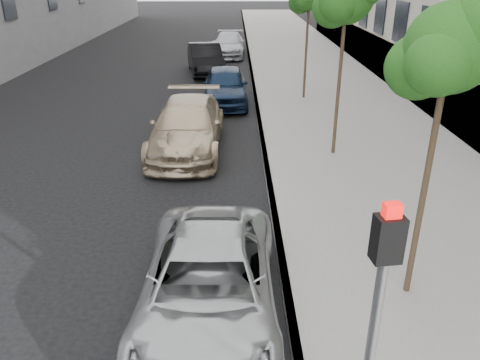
{
  "coord_description": "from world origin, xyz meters",
  "views": [
    {
      "loc": [
        0.3,
        -4.94,
        5.13
      ],
      "look_at": [
        0.39,
        3.06,
        1.5
      ],
      "focal_mm": 35.0,
      "sensor_mm": 36.0,
      "label": 1
    }
  ],
  "objects_px": {
    "minivan": "(208,285)",
    "sedan_black": "(205,59)",
    "suv": "(187,126)",
    "signal_pole": "(375,324)",
    "sedan_blue": "(225,86)",
    "sedan_rear": "(229,45)",
    "tree_near": "(452,49)"
  },
  "relations": [
    {
      "from": "suv",
      "to": "sedan_black",
      "type": "xyz_separation_m",
      "value": [
        -0.1,
        11.5,
        0.01
      ]
    },
    {
      "from": "minivan",
      "to": "sedan_black",
      "type": "relative_size",
      "value": 1.0
    },
    {
      "from": "suv",
      "to": "sedan_blue",
      "type": "distance_m",
      "value": 5.47
    },
    {
      "from": "sedan_black",
      "to": "sedan_rear",
      "type": "relative_size",
      "value": 0.95
    },
    {
      "from": "signal_pole",
      "to": "tree_near",
      "type": "bearing_deg",
      "value": 54.27
    },
    {
      "from": "minivan",
      "to": "sedan_rear",
      "type": "xyz_separation_m",
      "value": [
        0.03,
        24.51,
        0.06
      ]
    },
    {
      "from": "sedan_blue",
      "to": "sedan_rear",
      "type": "relative_size",
      "value": 0.9
    },
    {
      "from": "signal_pole",
      "to": "sedan_black",
      "type": "bearing_deg",
      "value": 89.7
    },
    {
      "from": "sedan_blue",
      "to": "sedan_black",
      "type": "relative_size",
      "value": 0.95
    },
    {
      "from": "signal_pole",
      "to": "suv",
      "type": "distance_m",
      "value": 10.76
    },
    {
      "from": "sedan_blue",
      "to": "sedan_rear",
      "type": "distance_m",
      "value": 11.46
    },
    {
      "from": "tree_near",
      "to": "minivan",
      "type": "height_order",
      "value": "tree_near"
    },
    {
      "from": "minivan",
      "to": "signal_pole",
      "type": "bearing_deg",
      "value": -56.18
    },
    {
      "from": "tree_near",
      "to": "sedan_black",
      "type": "bearing_deg",
      "value": 103.5
    },
    {
      "from": "minivan",
      "to": "sedan_rear",
      "type": "bearing_deg",
      "value": 90.86
    },
    {
      "from": "sedan_blue",
      "to": "sedan_rear",
      "type": "bearing_deg",
      "value": 88.6
    },
    {
      "from": "minivan",
      "to": "sedan_blue",
      "type": "relative_size",
      "value": 1.05
    },
    {
      "from": "minivan",
      "to": "sedan_blue",
      "type": "distance_m",
      "value": 13.05
    },
    {
      "from": "suv",
      "to": "sedan_rear",
      "type": "xyz_separation_m",
      "value": [
        1.06,
        16.82,
        -0.04
      ]
    },
    {
      "from": "suv",
      "to": "sedan_black",
      "type": "height_order",
      "value": "sedan_black"
    },
    {
      "from": "suv",
      "to": "signal_pole",
      "type": "bearing_deg",
      "value": -74.23
    },
    {
      "from": "minivan",
      "to": "sedan_black",
      "type": "xyz_separation_m",
      "value": [
        -1.13,
        19.19,
        0.12
      ]
    },
    {
      "from": "tree_near",
      "to": "suv",
      "type": "distance_m",
      "value": 9.08
    },
    {
      "from": "tree_near",
      "to": "suv",
      "type": "height_order",
      "value": "tree_near"
    },
    {
      "from": "sedan_rear",
      "to": "sedan_blue",
      "type": "bearing_deg",
      "value": -87.54
    },
    {
      "from": "signal_pole",
      "to": "minivan",
      "type": "relative_size",
      "value": 0.71
    },
    {
      "from": "sedan_blue",
      "to": "sedan_black",
      "type": "height_order",
      "value": "sedan_black"
    },
    {
      "from": "signal_pole",
      "to": "sedan_blue",
      "type": "relative_size",
      "value": 0.75
    },
    {
      "from": "signal_pole",
      "to": "sedan_black",
      "type": "relative_size",
      "value": 0.71
    },
    {
      "from": "suv",
      "to": "sedan_blue",
      "type": "xyz_separation_m",
      "value": [
        1.06,
        5.36,
        -0.0
      ]
    },
    {
      "from": "minivan",
      "to": "suv",
      "type": "xyz_separation_m",
      "value": [
        -1.03,
        7.69,
        0.11
      ]
    },
    {
      "from": "sedan_blue",
      "to": "sedan_black",
      "type": "distance_m",
      "value": 6.25
    }
  ]
}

